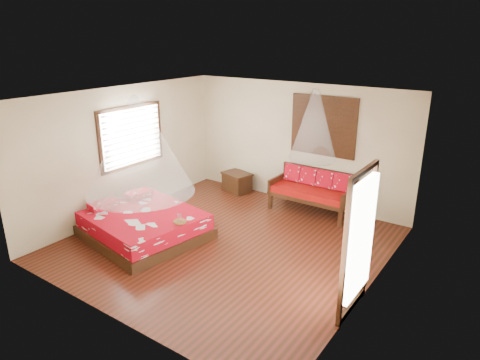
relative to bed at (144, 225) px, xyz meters
name	(u,v)px	position (x,y,z in m)	size (l,w,h in m)	color
room	(226,174)	(1.52, 0.70, 1.15)	(5.54, 5.54, 2.84)	#33170B
bed	(144,225)	(0.00, 0.00, 0.00)	(2.43, 2.26, 0.64)	black
daybed	(313,189)	(2.16, 3.08, 0.27)	(1.82, 0.81, 0.95)	black
storage_chest	(237,182)	(0.02, 3.15, 0.00)	(0.81, 0.68, 0.49)	black
shutter_panel	(323,126)	(2.16, 3.42, 1.65)	(1.52, 0.06, 1.32)	black
window_left	(132,136)	(-1.19, 0.90, 1.45)	(0.10, 1.74, 1.34)	black
glazed_door	(357,243)	(4.24, 0.10, 0.82)	(0.08, 1.02, 2.16)	black
wine_tray	(180,220)	(0.89, 0.09, 0.30)	(0.25, 0.25, 0.20)	brown
mosquito_net_main	(138,146)	(0.02, 0.00, 1.60)	(2.03, 2.03, 1.80)	white
mosquito_net_daybed	(314,125)	(2.16, 2.95, 1.75)	(1.01, 1.01, 1.50)	white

